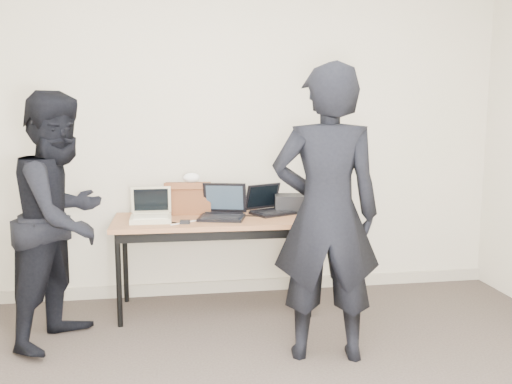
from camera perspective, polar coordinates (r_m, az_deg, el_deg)
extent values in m
cube|color=beige|center=(4.71, -2.49, 6.01)|extent=(4.50, 0.05, 2.70)
cube|color=#925B38|center=(4.35, -4.29, -2.84)|extent=(1.51, 0.68, 0.03)
cylinder|color=black|center=(4.19, -13.56, -8.57)|extent=(0.04, 0.04, 0.68)
cylinder|color=black|center=(4.28, 5.35, -8.01)|extent=(0.04, 0.04, 0.68)
cylinder|color=black|center=(4.70, -12.93, -6.67)|extent=(0.04, 0.04, 0.68)
cylinder|color=black|center=(4.77, 3.90, -6.22)|extent=(0.04, 0.04, 0.68)
cube|color=black|center=(4.08, -4.03, -4.42)|extent=(1.40, 0.05, 0.06)
cube|color=#BAB494|center=(4.28, -10.47, -2.67)|extent=(0.30, 0.25, 0.03)
cube|color=beige|center=(4.24, -10.49, -2.48)|extent=(0.25, 0.14, 0.01)
cube|color=#BAB494|center=(4.40, -10.45, -0.77)|extent=(0.30, 0.05, 0.21)
cube|color=black|center=(4.39, -10.45, -0.77)|extent=(0.26, 0.04, 0.17)
cube|color=#BAB494|center=(4.40, -10.42, -2.13)|extent=(0.27, 0.02, 0.02)
cube|color=black|center=(4.29, -3.46, -2.60)|extent=(0.39, 0.33, 0.02)
cube|color=black|center=(4.26, -3.53, -2.49)|extent=(0.30, 0.20, 0.01)
cube|color=black|center=(4.42, -3.14, -0.58)|extent=(0.34, 0.16, 0.24)
cube|color=#26333F|center=(4.41, -3.16, -0.57)|extent=(0.29, 0.13, 0.19)
cube|color=black|center=(4.41, -3.19, -2.14)|extent=(0.29, 0.09, 0.02)
cube|color=black|center=(4.48, 1.70, -2.11)|extent=(0.38, 0.34, 0.02)
cube|color=black|center=(4.46, 1.91, -1.99)|extent=(0.28, 0.22, 0.01)
cube|color=black|center=(4.58, 0.63, -0.44)|extent=(0.31, 0.20, 0.21)
cube|color=black|center=(4.57, 0.68, -0.42)|extent=(0.26, 0.17, 0.17)
cube|color=black|center=(4.57, 0.87, -1.76)|extent=(0.26, 0.13, 0.01)
cube|color=#5E3118|center=(4.53, -6.81, -0.64)|extent=(0.37, 0.19, 0.24)
cube|color=#5E3118|center=(4.45, -6.88, 0.50)|extent=(0.37, 0.11, 0.07)
cube|color=#5E3118|center=(4.52, -4.78, -0.87)|extent=(0.03, 0.10, 0.02)
ellipsoid|color=white|center=(4.50, -6.47, 1.43)|extent=(0.13, 0.10, 0.08)
cube|color=black|center=(4.60, 3.36, -1.12)|extent=(0.26, 0.23, 0.13)
cube|color=black|center=(4.15, -7.12, -2.99)|extent=(0.08, 0.05, 0.03)
cube|color=silver|center=(4.19, -6.96, -3.01)|extent=(0.24, 0.17, 0.01)
cube|color=black|center=(4.39, -0.39, -2.41)|extent=(0.32, 0.12, 0.01)
cube|color=black|center=(4.26, -9.86, -2.87)|extent=(0.28, 0.19, 0.01)
cube|color=black|center=(4.58, -2.72, -1.95)|extent=(0.25, 0.06, 0.01)
imported|color=black|center=(3.50, 7.04, -2.23)|extent=(0.73, 0.54, 1.82)
imported|color=black|center=(3.96, -18.84, -2.54)|extent=(0.91, 1.00, 1.66)
cube|color=#A9A08C|center=(4.90, -2.34, -9.37)|extent=(4.50, 0.03, 0.10)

